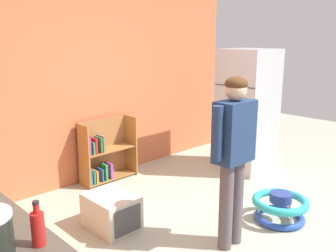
% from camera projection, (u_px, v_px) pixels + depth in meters
% --- Properties ---
extents(ground_plane, '(12.00, 12.00, 0.00)m').
position_uv_depth(ground_plane, '(226.00, 239.00, 3.68)').
color(ground_plane, '#A9AC97').
rests_on(ground_plane, ground).
extents(back_wall, '(5.20, 0.06, 2.70)m').
position_uv_depth(back_wall, '(90.00, 82.00, 4.99)').
color(back_wall, '#C86841').
rests_on(back_wall, ground).
extents(refrigerator, '(0.73, 0.68, 1.78)m').
position_uv_depth(refrigerator, '(247.00, 111.00, 5.46)').
color(refrigerator, '#B7BABF').
rests_on(refrigerator, ground).
extents(bookshelf, '(0.80, 0.28, 0.85)m').
position_uv_depth(bookshelf, '(104.00, 155.00, 5.12)').
color(bookshelf, '#A16B34').
rests_on(bookshelf, ground).
extents(standing_person, '(0.57, 0.22, 1.61)m').
position_uv_depth(standing_person, '(234.00, 148.00, 3.36)').
color(standing_person, '#564B51').
rests_on(standing_person, ground).
extents(baby_walker, '(0.60, 0.60, 0.32)m').
position_uv_depth(baby_walker, '(280.00, 207.00, 4.02)').
color(baby_walker, '#264DB0').
rests_on(baby_walker, ground).
extents(pet_carrier, '(0.42, 0.55, 0.36)m').
position_uv_depth(pet_carrier, '(112.00, 212.00, 3.86)').
color(pet_carrier, beige).
rests_on(pet_carrier, ground).
extents(ketchup_bottle, '(0.07, 0.07, 0.25)m').
position_uv_depth(ketchup_bottle, '(38.00, 228.00, 1.91)').
color(ketchup_bottle, red).
rests_on(ketchup_bottle, kitchen_counter).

